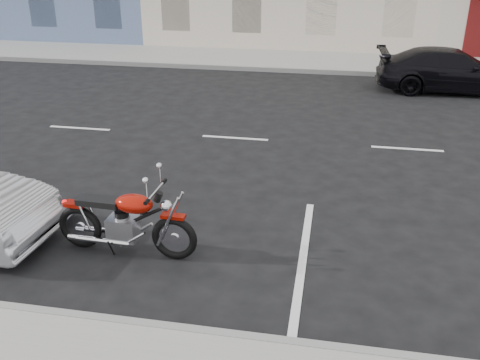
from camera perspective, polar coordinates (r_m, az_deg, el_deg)
The scene contains 5 objects.
ground at distance 12.67m, azimuth 8.41°, elevation 3.89°, with size 120.00×120.00×0.00m, color black.
sidewalk_far at distance 21.68m, azimuth -4.06°, elevation 12.95°, with size 80.00×3.40×0.15m, color gray.
curb_far at distance 20.08m, azimuth -5.27°, elevation 11.98°, with size 80.00×0.12×0.16m, color gray.
motorcycle at distance 7.92m, azimuth -6.87°, elevation -5.22°, with size 2.23×0.74×1.12m.
car_far at distance 18.04m, azimuth 21.57°, elevation 10.83°, with size 1.83×4.49×1.30m, color black.
Camera 1 is at (0.30, -11.87, 4.42)m, focal length 40.00 mm.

